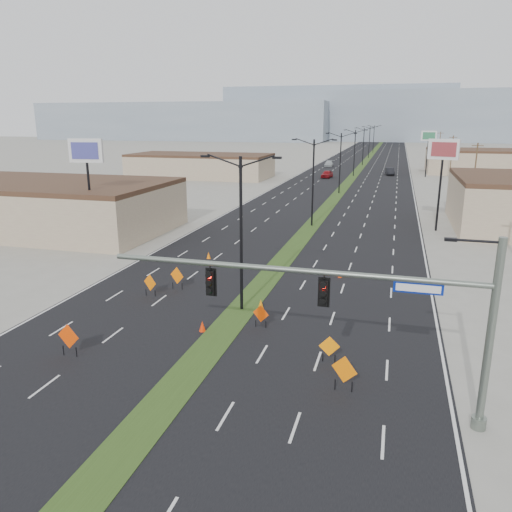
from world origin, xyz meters
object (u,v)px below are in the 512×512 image
(car_mid, at_px, (390,172))
(construction_sign_1, at_px, (150,283))
(pole_sign_east_near, at_px, (443,156))
(pole_sign_east_far, at_px, (429,139))
(streetlight_0, at_px, (241,229))
(streetlight_6, at_px, (374,138))
(car_far, at_px, (329,164))
(pole_sign_west, at_px, (86,158))
(streetlight_5, at_px, (369,141))
(car_left, at_px, (327,174))
(streetlight_3, at_px, (355,151))
(streetlight_1, at_px, (313,180))
(signal_mast, at_px, (369,307))
(cone_1, at_px, (261,304))
(streetlight_2, at_px, (340,161))
(construction_sign_4, at_px, (329,347))
(cone_3, at_px, (209,255))
(construction_sign_3, at_px, (261,315))
(construction_sign_5, at_px, (344,371))
(cone_2, at_px, (340,274))
(construction_sign_2, at_px, (177,276))
(cone_0, at_px, (202,326))
(construction_sign_0, at_px, (68,337))
(streetlight_4, at_px, (363,145))

(car_mid, height_order, construction_sign_1, construction_sign_1)
(pole_sign_east_near, height_order, pole_sign_east_far, pole_sign_east_near)
(streetlight_0, relative_size, streetlight_6, 1.00)
(car_far, distance_m, pole_sign_west, 93.72)
(streetlight_5, distance_m, car_left, 61.56)
(streetlight_3, bearing_deg, streetlight_1, -90.00)
(signal_mast, bearing_deg, cone_1, 125.11)
(streetlight_2, distance_m, pole_sign_east_near, 30.40)
(construction_sign_1, bearing_deg, streetlight_6, 109.86)
(pole_sign_east_far, bearing_deg, streetlight_6, 112.46)
(streetlight_2, bearing_deg, streetlight_6, 90.00)
(streetlight_0, distance_m, construction_sign_4, 9.95)
(construction_sign_1, xyz_separation_m, cone_3, (0.43, 10.41, -0.65))
(car_far, xyz_separation_m, construction_sign_3, (10.35, -108.26, 0.09))
(streetlight_6, bearing_deg, streetlight_1, -90.00)
(car_far, distance_m, cone_3, 94.63)
(streetlight_6, relative_size, pole_sign_west, 0.96)
(streetlight_1, height_order, pole_sign_east_near, pole_sign_east_near)
(signal_mast, relative_size, pole_sign_east_far, 1.65)
(construction_sign_1, relative_size, construction_sign_5, 0.92)
(construction_sign_3, bearing_deg, streetlight_2, 108.87)
(signal_mast, relative_size, pole_sign_west, 1.57)
(construction_sign_4, xyz_separation_m, pole_sign_west, (-26.19, 18.91, 7.71))
(construction_sign_5, bearing_deg, streetlight_0, 155.81)
(cone_2, bearing_deg, streetlight_3, 94.17)
(construction_sign_2, distance_m, pole_sign_west, 18.89)
(construction_sign_3, height_order, cone_2, construction_sign_3)
(construction_sign_5, height_order, pole_sign_east_far, pole_sign_east_far)
(cone_0, bearing_deg, construction_sign_0, -138.85)
(streetlight_2, relative_size, construction_sign_0, 5.49)
(car_far, relative_size, construction_sign_2, 3.01)
(pole_sign_east_near, bearing_deg, streetlight_2, 137.30)
(signal_mast, relative_size, car_far, 3.17)
(streetlight_1, height_order, construction_sign_1, streetlight_1)
(streetlight_4, distance_m, car_mid, 25.37)
(pole_sign_west, bearing_deg, car_left, 70.27)
(construction_sign_0, bearing_deg, construction_sign_3, 43.64)
(signal_mast, relative_size, car_mid, 3.41)
(streetlight_1, relative_size, construction_sign_1, 6.15)
(construction_sign_2, height_order, pole_sign_east_far, pole_sign_east_far)
(signal_mast, height_order, streetlight_4, streetlight_4)
(streetlight_5, distance_m, construction_sign_5, 148.84)
(streetlight_6, distance_m, construction_sign_3, 170.62)
(construction_sign_5, distance_m, pole_sign_east_far, 95.31)
(streetlight_6, bearing_deg, cone_0, -90.40)
(streetlight_2, bearing_deg, streetlight_3, 90.00)
(car_left, xyz_separation_m, pole_sign_west, (-14.45, -65.83, 7.76))
(signal_mast, bearing_deg, streetlight_4, 94.01)
(car_left, bearing_deg, streetlight_6, 92.74)
(car_far, bearing_deg, cone_2, -85.46)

